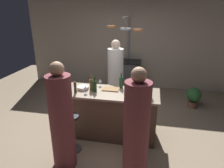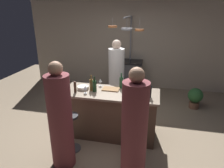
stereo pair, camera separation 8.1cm
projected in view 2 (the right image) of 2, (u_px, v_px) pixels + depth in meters
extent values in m
plane|color=gray|center=(110.00, 133.00, 4.08)|extent=(9.00, 9.00, 0.00)
cube|color=#BCAD99|center=(131.00, 45.00, 6.23)|extent=(6.40, 0.16, 2.60)
cube|color=brown|center=(110.00, 114.00, 3.93)|extent=(1.72, 0.66, 0.86)
cube|color=gray|center=(110.00, 93.00, 3.77)|extent=(1.80, 0.72, 0.04)
cube|color=#47474C|center=(128.00, 76.00, 6.17)|extent=(0.76, 0.60, 0.86)
cube|color=black|center=(129.00, 62.00, 6.02)|extent=(0.80, 0.64, 0.03)
cylinder|color=white|center=(116.00, 81.00, 4.77)|extent=(0.36, 0.36, 1.51)
sphere|color=beige|center=(117.00, 44.00, 4.47)|extent=(0.21, 0.21, 0.21)
cylinder|color=#4C4C51|center=(136.00, 158.00, 3.39)|extent=(0.28, 0.28, 0.02)
cylinder|color=#4C4C51|center=(137.00, 142.00, 3.27)|extent=(0.06, 0.06, 0.62)
cylinder|color=black|center=(138.00, 124.00, 3.16)|extent=(0.26, 0.26, 0.04)
cylinder|color=brown|center=(134.00, 133.00, 2.78)|extent=(0.36, 0.36, 1.49)
sphere|color=tan|center=(137.00, 75.00, 2.49)|extent=(0.20, 0.20, 0.20)
cylinder|color=#4C4C51|center=(73.00, 148.00, 3.62)|extent=(0.28, 0.28, 0.02)
cylinder|color=#4C4C51|center=(72.00, 133.00, 3.50)|extent=(0.06, 0.06, 0.62)
cylinder|color=black|center=(70.00, 116.00, 3.39)|extent=(0.26, 0.26, 0.04)
cylinder|color=brown|center=(61.00, 123.00, 3.03)|extent=(0.36, 0.36, 1.50)
sphere|color=tan|center=(55.00, 69.00, 2.74)|extent=(0.20, 0.20, 0.20)
cylinder|color=gray|center=(130.00, 53.00, 6.17)|extent=(0.04, 0.04, 2.15)
cylinder|color=gray|center=(128.00, 17.00, 5.19)|extent=(0.04, 1.33, 0.04)
cylinder|color=#B26638|center=(113.00, 26.00, 4.89)|extent=(0.22, 0.22, 0.04)
cylinder|color=gray|center=(112.00, 22.00, 4.82)|extent=(0.01, 0.01, 0.21)
cylinder|color=gray|center=(127.00, 29.00, 4.84)|extent=(0.28, 0.28, 0.04)
cylinder|color=gray|center=(127.00, 23.00, 4.76)|extent=(0.01, 0.01, 0.26)
cylinder|color=#B26638|center=(139.00, 30.00, 4.75)|extent=(0.22, 0.22, 0.04)
cylinder|color=gray|center=(140.00, 24.00, 4.70)|extent=(0.01, 0.01, 0.27)
cylinder|color=brown|center=(194.00, 105.00, 5.10)|extent=(0.24, 0.24, 0.16)
sphere|color=#2D6633|center=(195.00, 95.00, 5.01)|extent=(0.36, 0.36, 0.36)
cube|color=#997047|center=(111.00, 89.00, 3.87)|extent=(0.32, 0.22, 0.02)
cylinder|color=#382319|center=(75.00, 87.00, 3.70)|extent=(0.05, 0.05, 0.21)
cylinder|color=#193D23|center=(121.00, 83.00, 3.91)|extent=(0.07, 0.07, 0.21)
cylinder|color=#193D23|center=(121.00, 75.00, 3.86)|extent=(0.03, 0.03, 0.08)
cylinder|color=brown|center=(91.00, 85.00, 3.81)|extent=(0.07, 0.07, 0.21)
cylinder|color=brown|center=(91.00, 77.00, 3.76)|extent=(0.03, 0.03, 0.08)
cylinder|color=#143319|center=(95.00, 86.00, 3.74)|extent=(0.07, 0.07, 0.21)
cylinder|color=#143319|center=(94.00, 79.00, 3.69)|extent=(0.03, 0.03, 0.08)
cylinder|color=black|center=(149.00, 92.00, 3.51)|extent=(0.07, 0.07, 0.20)
cylinder|color=black|center=(150.00, 84.00, 3.46)|extent=(0.03, 0.03, 0.08)
cylinder|color=silver|center=(86.00, 93.00, 3.70)|extent=(0.06, 0.06, 0.01)
cylinder|color=silver|center=(85.00, 91.00, 3.69)|extent=(0.01, 0.01, 0.07)
cone|color=silver|center=(85.00, 87.00, 3.66)|extent=(0.07, 0.07, 0.06)
cylinder|color=silver|center=(142.00, 91.00, 3.80)|extent=(0.06, 0.06, 0.01)
cylinder|color=silver|center=(143.00, 89.00, 3.78)|extent=(0.01, 0.01, 0.07)
cone|color=silver|center=(143.00, 85.00, 3.76)|extent=(0.07, 0.07, 0.06)
cylinder|color=silver|center=(100.00, 86.00, 4.06)|extent=(0.06, 0.06, 0.01)
cylinder|color=silver|center=(100.00, 84.00, 4.05)|extent=(0.01, 0.01, 0.07)
cone|color=silver|center=(100.00, 80.00, 4.02)|extent=(0.07, 0.07, 0.06)
cylinder|color=silver|center=(83.00, 88.00, 3.88)|extent=(0.22, 0.22, 0.06)
cylinder|color=#B7B7BC|center=(131.00, 96.00, 3.50)|extent=(0.21, 0.21, 0.07)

